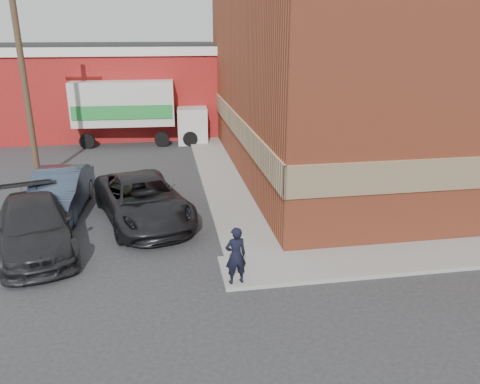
{
  "coord_description": "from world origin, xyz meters",
  "views": [
    {
      "loc": [
        -1.89,
        -12.26,
        6.4
      ],
      "look_at": [
        0.51,
        1.98,
        1.39
      ],
      "focal_mm": 35.0,
      "sensor_mm": 36.0,
      "label": 1
    }
  ],
  "objects_px": {
    "brick_building": "(383,69)",
    "man": "(236,255)",
    "warehouse": "(97,88)",
    "sedan": "(59,192)",
    "utility_pole": "(23,72)",
    "suv_b": "(35,226)",
    "suv_a": "(143,200)",
    "box_truck": "(137,108)"
  },
  "relations": [
    {
      "from": "utility_pole",
      "to": "suv_b",
      "type": "xyz_separation_m",
      "value": [
        1.61,
        -7.32,
        -3.99
      ]
    },
    {
      "from": "utility_pole",
      "to": "box_truck",
      "type": "distance_m",
      "value": 8.32
    },
    {
      "from": "man",
      "to": "box_truck",
      "type": "height_order",
      "value": "box_truck"
    },
    {
      "from": "brick_building",
      "to": "suv_a",
      "type": "bearing_deg",
      "value": -153.71
    },
    {
      "from": "brick_building",
      "to": "man",
      "type": "xyz_separation_m",
      "value": [
        -8.7,
        -10.55,
        -3.78
      ]
    },
    {
      "from": "warehouse",
      "to": "suv_a",
      "type": "distance_m",
      "value": 16.98
    },
    {
      "from": "sedan",
      "to": "brick_building",
      "type": "bearing_deg",
      "value": 19.45
    },
    {
      "from": "brick_building",
      "to": "box_truck",
      "type": "relative_size",
      "value": 2.41
    },
    {
      "from": "man",
      "to": "box_truck",
      "type": "distance_m",
      "value": 17.54
    },
    {
      "from": "man",
      "to": "utility_pole",
      "type": "bearing_deg",
      "value": -65.43
    },
    {
      "from": "warehouse",
      "to": "box_truck",
      "type": "bearing_deg",
      "value": -57.85
    },
    {
      "from": "brick_building",
      "to": "man",
      "type": "relative_size",
      "value": 11.62
    },
    {
      "from": "sedan",
      "to": "suv_b",
      "type": "xyz_separation_m",
      "value": [
        -0.15,
        -3.1,
        -0.04
      ]
    },
    {
      "from": "brick_building",
      "to": "warehouse",
      "type": "distance_m",
      "value": 18.3
    },
    {
      "from": "brick_building",
      "to": "suv_a",
      "type": "height_order",
      "value": "brick_building"
    },
    {
      "from": "warehouse",
      "to": "man",
      "type": "bearing_deg",
      "value": -74.94
    },
    {
      "from": "warehouse",
      "to": "sedan",
      "type": "height_order",
      "value": "warehouse"
    },
    {
      "from": "brick_building",
      "to": "box_truck",
      "type": "xyz_separation_m",
      "value": [
        -11.78,
        6.68,
        -2.56
      ]
    },
    {
      "from": "man",
      "to": "sedan",
      "type": "distance_m",
      "value": 8.41
    },
    {
      "from": "brick_building",
      "to": "utility_pole",
      "type": "distance_m",
      "value": 16.0
    },
    {
      "from": "brick_building",
      "to": "warehouse",
      "type": "xyz_separation_m",
      "value": [
        -14.5,
        11.0,
        -1.87
      ]
    },
    {
      "from": "sedan",
      "to": "suv_a",
      "type": "bearing_deg",
      "value": -20.43
    },
    {
      "from": "suv_b",
      "to": "warehouse",
      "type": "bearing_deg",
      "value": 74.33
    },
    {
      "from": "suv_a",
      "to": "warehouse",
      "type": "bearing_deg",
      "value": 85.38
    },
    {
      "from": "warehouse",
      "to": "utility_pole",
      "type": "distance_m",
      "value": 11.27
    },
    {
      "from": "brick_building",
      "to": "man",
      "type": "distance_m",
      "value": 14.18
    },
    {
      "from": "brick_building",
      "to": "warehouse",
      "type": "height_order",
      "value": "brick_building"
    },
    {
      "from": "man",
      "to": "suv_b",
      "type": "distance_m",
      "value": 6.54
    },
    {
      "from": "utility_pole",
      "to": "man",
      "type": "xyz_separation_m",
      "value": [
        7.3,
        -10.55,
        -3.84
      ]
    },
    {
      "from": "warehouse",
      "to": "suv_b",
      "type": "bearing_deg",
      "value": -89.65
    },
    {
      "from": "brick_building",
      "to": "suv_a",
      "type": "distance_m",
      "value": 13.08
    },
    {
      "from": "sedan",
      "to": "utility_pole",
      "type": "bearing_deg",
      "value": 115.63
    },
    {
      "from": "man",
      "to": "suv_a",
      "type": "height_order",
      "value": "man"
    },
    {
      "from": "suv_b",
      "to": "box_truck",
      "type": "height_order",
      "value": "box_truck"
    },
    {
      "from": "warehouse",
      "to": "sedan",
      "type": "xyz_separation_m",
      "value": [
        0.26,
        -15.22,
        -2.02
      ]
    },
    {
      "from": "man",
      "to": "suv_a",
      "type": "bearing_deg",
      "value": -73.63
    },
    {
      "from": "warehouse",
      "to": "suv_b",
      "type": "xyz_separation_m",
      "value": [
        0.11,
        -18.32,
        -2.06
      ]
    },
    {
      "from": "sedan",
      "to": "suv_b",
      "type": "height_order",
      "value": "sedan"
    },
    {
      "from": "sedan",
      "to": "box_truck",
      "type": "relative_size",
      "value": 0.64
    },
    {
      "from": "man",
      "to": "sedan",
      "type": "relative_size",
      "value": 0.33
    },
    {
      "from": "warehouse",
      "to": "man",
      "type": "height_order",
      "value": "warehouse"
    },
    {
      "from": "utility_pole",
      "to": "suv_b",
      "type": "relative_size",
      "value": 1.74
    }
  ]
}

